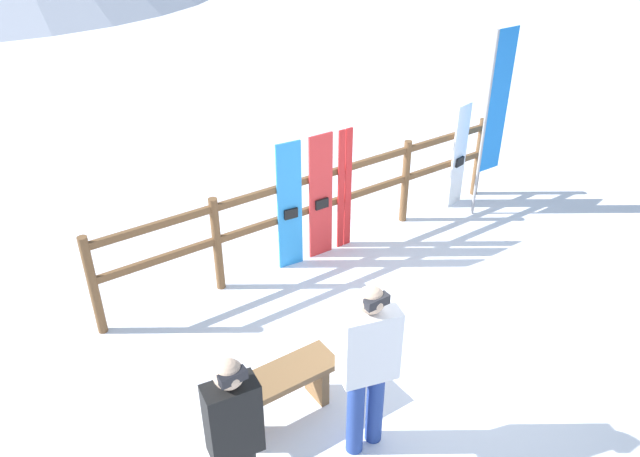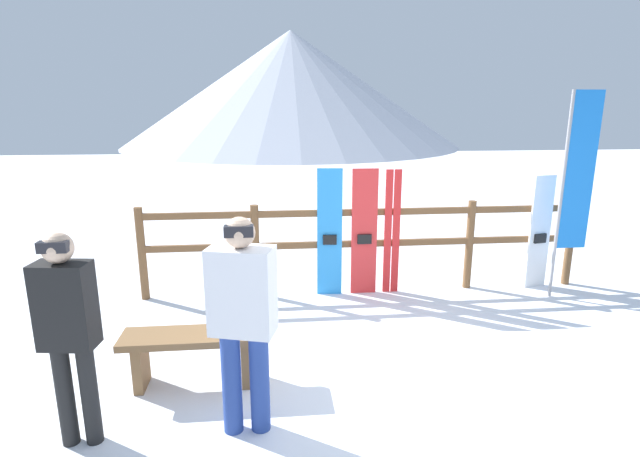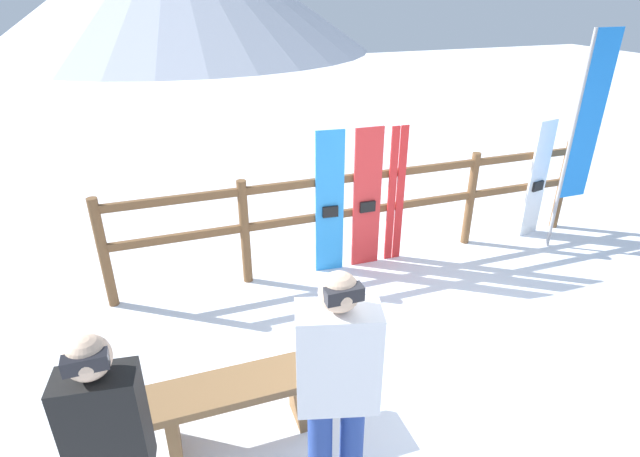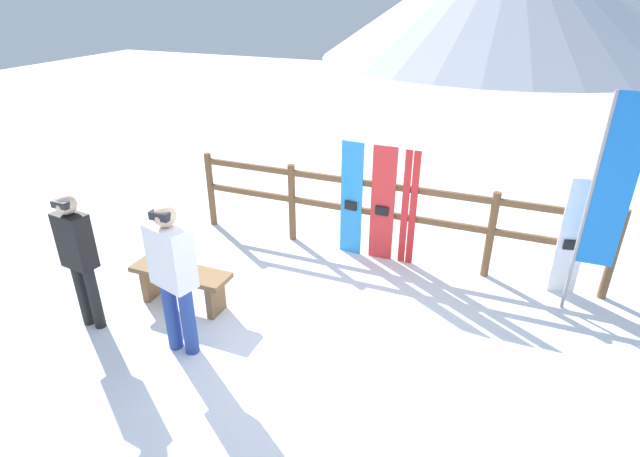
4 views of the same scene
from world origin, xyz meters
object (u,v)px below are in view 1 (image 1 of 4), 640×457
at_px(bench, 274,389).
at_px(person_white, 368,360).
at_px(snowboard_red, 321,197).
at_px(snowboard_blue, 290,207).
at_px(rental_flag, 494,111).
at_px(ski_pair_red, 345,190).
at_px(snowboard_white, 459,157).
at_px(person_black, 235,433).

xyz_separation_m(bench, person_white, (0.47, -0.67, 0.59)).
height_order(bench, snowboard_red, snowboard_red).
relative_size(snowboard_blue, rental_flag, 0.64).
bearing_deg(bench, ski_pair_red, 41.99).
bearing_deg(snowboard_white, person_black, -151.14).
bearing_deg(bench, snowboard_blue, 54.55).
relative_size(person_white, rental_flag, 0.65).
distance_m(person_black, ski_pair_red, 3.91).
height_order(person_black, snowboard_white, person_black).
relative_size(bench, ski_pair_red, 0.76).
xyz_separation_m(snowboard_white, rental_flag, (0.15, -0.35, 0.73)).
relative_size(bench, person_black, 0.76).
xyz_separation_m(snowboard_red, snowboard_white, (2.29, -0.00, -0.06)).
distance_m(ski_pair_red, snowboard_white, 1.94).
relative_size(bench, snowboard_white, 0.81).
bearing_deg(person_black, rental_flag, 24.91).
bearing_deg(ski_pair_red, bench, -138.01).
distance_m(person_white, ski_pair_red, 3.13).
distance_m(snowboard_red, rental_flag, 2.55).
bearing_deg(person_black, snowboard_red, 46.47).
xyz_separation_m(person_white, ski_pair_red, (1.70, 2.62, -0.15)).
bearing_deg(person_black, person_white, 1.49).
bearing_deg(bench, rental_flag, 20.64).
height_order(bench, snowboard_white, snowboard_white).
distance_m(snowboard_white, rental_flag, 0.82).
bearing_deg(snowboard_red, ski_pair_red, 0.54).
height_order(snowboard_blue, rental_flag, rental_flag).
distance_m(person_black, snowboard_red, 3.66).
relative_size(snowboard_red, ski_pair_red, 1.01).
bearing_deg(snowboard_red, snowboard_white, -0.00).
bearing_deg(person_black, ski_pair_red, 42.77).
relative_size(person_white, snowboard_white, 1.10).
relative_size(person_black, snowboard_blue, 0.97).
distance_m(person_black, snowboard_blue, 3.37).
xyz_separation_m(bench, rental_flag, (4.26, 1.61, 1.12)).
xyz_separation_m(person_black, snowboard_white, (4.81, 2.65, -0.18)).
relative_size(ski_pair_red, snowboard_white, 1.07).
xyz_separation_m(snowboard_blue, snowboard_red, (0.43, -0.00, -0.00)).
relative_size(person_black, snowboard_white, 1.05).
bearing_deg(rental_flag, ski_pair_red, 170.40).
height_order(person_black, person_white, person_white).
distance_m(bench, person_black, 1.14).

